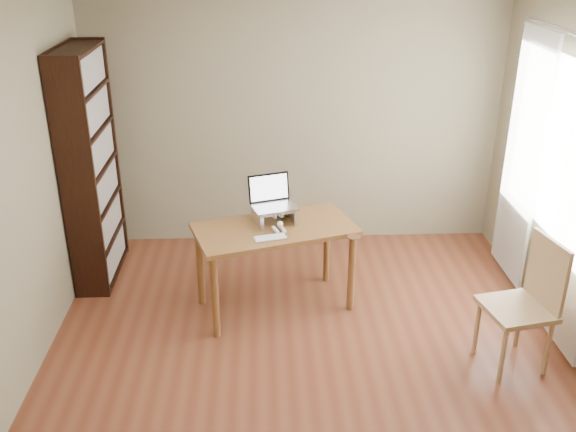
% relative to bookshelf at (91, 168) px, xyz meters
% --- Properties ---
extents(room, '(4.04, 4.54, 2.64)m').
position_rel_bookshelf_xyz_m(room, '(1.86, -1.54, 0.25)').
color(room, '#602B19').
rests_on(room, ground).
extents(bookshelf, '(0.30, 0.90, 2.10)m').
position_rel_bookshelf_xyz_m(bookshelf, '(0.00, 0.00, 0.00)').
color(bookshelf, black).
rests_on(bookshelf, ground).
extents(curtains, '(0.03, 1.90, 2.25)m').
position_rel_bookshelf_xyz_m(curtains, '(3.75, -0.75, 0.12)').
color(curtains, white).
rests_on(curtains, ground).
extents(desk, '(1.42, 1.00, 0.75)m').
position_rel_bookshelf_xyz_m(desk, '(1.60, -0.65, -0.41)').
color(desk, brown).
rests_on(desk, ground).
extents(laptop_stand, '(0.32, 0.25, 0.13)m').
position_rel_bookshelf_xyz_m(laptop_stand, '(1.60, -0.57, -0.22)').
color(laptop_stand, silver).
rests_on(laptop_stand, desk).
extents(laptop, '(0.41, 0.39, 0.25)m').
position_rel_bookshelf_xyz_m(laptop, '(1.60, -0.51, -0.11)').
color(laptop, silver).
rests_on(laptop, laptop_stand).
extents(keyboard, '(0.28, 0.17, 0.02)m').
position_rel_bookshelf_xyz_m(keyboard, '(1.56, -0.87, -0.29)').
color(keyboard, silver).
rests_on(keyboard, desk).
extents(coaster, '(0.11, 0.11, 0.01)m').
position_rel_bookshelf_xyz_m(coaster, '(2.22, -0.86, -0.30)').
color(coaster, '#51301B').
rests_on(coaster, desk).
extents(cat, '(0.25, 0.49, 0.16)m').
position_rel_bookshelf_xyz_m(cat, '(1.58, -0.54, -0.23)').
color(cat, '#413A33').
rests_on(cat, desk).
extents(chair, '(0.53, 0.53, 1.01)m').
position_rel_bookshelf_xyz_m(chair, '(3.39, -1.52, -0.50)').
color(chair, tan).
rests_on(chair, ground).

